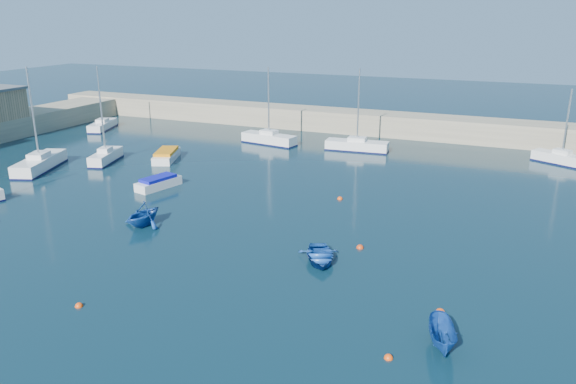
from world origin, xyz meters
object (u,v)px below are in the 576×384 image
at_px(sailboat_4, 103,125).
at_px(sailboat_6, 357,145).
at_px(sailboat_2, 40,163).
at_px(sailboat_5, 269,138).
at_px(dinghy_center, 320,256).
at_px(dinghy_left, 143,214).
at_px(sailboat_7, 561,158).
at_px(dinghy_right, 443,336).
at_px(motorboat_1, 158,183).
at_px(sailboat_3, 106,156).
at_px(motorboat_2, 166,155).

distance_m(sailboat_4, sailboat_6, 33.75).
height_order(sailboat_2, sailboat_5, sailboat_2).
height_order(sailboat_5, dinghy_center, sailboat_5).
bearing_deg(dinghy_left, sailboat_7, 52.00).
xyz_separation_m(sailboat_4, dinghy_right, (48.03, -33.77, 0.05)).
bearing_deg(motorboat_1, dinghy_right, -16.34).
distance_m(sailboat_2, sailboat_5, 24.44).
relative_size(dinghy_center, dinghy_right, 1.14).
bearing_deg(sailboat_3, dinghy_left, -58.80).
relative_size(motorboat_1, motorboat_2, 0.80).
height_order(sailboat_3, sailboat_4, sailboat_4).
distance_m(sailboat_7, dinghy_right, 38.16).
bearing_deg(sailboat_3, dinghy_right, -45.93).
xyz_separation_m(sailboat_6, dinghy_right, (14.31, -35.26, -0.00)).
bearing_deg(dinghy_right, sailboat_6, 96.75).
height_order(motorboat_2, dinghy_right, dinghy_right).
relative_size(sailboat_7, motorboat_1, 1.71).
bearing_deg(sailboat_3, dinghy_center, -42.96).
height_order(dinghy_center, dinghy_right, dinghy_right).
bearing_deg(sailboat_7, dinghy_right, -160.87).
bearing_deg(sailboat_2, motorboat_1, -21.74).
relative_size(sailboat_2, sailboat_7, 1.31).
relative_size(sailboat_2, dinghy_center, 2.77).
distance_m(sailboat_2, dinghy_left, 20.22).
bearing_deg(sailboat_3, motorboat_1, -43.87).
height_order(sailboat_3, dinghy_center, sailboat_3).
bearing_deg(sailboat_4, dinghy_right, -54.30).
bearing_deg(dinghy_right, sailboat_5, 110.12).
distance_m(sailboat_6, dinghy_left, 28.91).
distance_m(sailboat_6, dinghy_center, 29.37).
distance_m(motorboat_1, dinghy_left, 9.05).
height_order(sailboat_7, dinghy_left, sailboat_7).
distance_m(sailboat_2, motorboat_1, 14.05).
xyz_separation_m(sailboat_3, dinghy_right, (36.30, -20.50, -0.01)).
distance_m(sailboat_7, motorboat_2, 39.86).
xyz_separation_m(sailboat_2, dinghy_center, (32.01, -9.23, -0.30)).
xyz_separation_m(sailboat_2, motorboat_1, (14.04, -0.48, -0.19)).
bearing_deg(sailboat_6, motorboat_2, 119.99).
bearing_deg(dinghy_left, sailboat_3, 142.38).
height_order(sailboat_3, sailboat_5, sailboat_5).
bearing_deg(dinghy_center, motorboat_1, 129.21).
height_order(sailboat_3, sailboat_7, sailboat_7).
bearing_deg(sailboat_2, sailboat_7, 5.51).
distance_m(sailboat_5, sailboat_7, 30.88).
relative_size(sailboat_3, sailboat_6, 0.81).
height_order(sailboat_2, dinghy_center, sailboat_2).
height_order(sailboat_3, motorboat_2, sailboat_3).
relative_size(sailboat_7, dinghy_center, 2.12).
distance_m(sailboat_4, sailboat_7, 54.30).
relative_size(sailboat_5, motorboat_1, 2.00).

